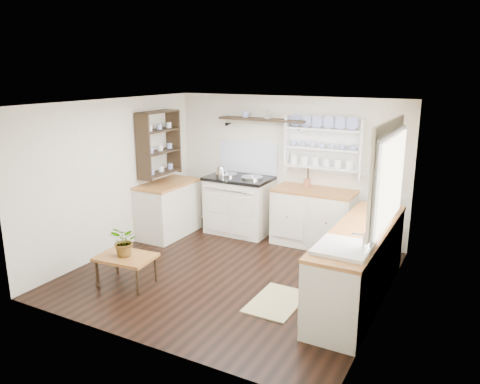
{
  "coord_description": "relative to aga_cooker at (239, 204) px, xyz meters",
  "views": [
    {
      "loc": [
        2.89,
        -5.14,
        2.7
      ],
      "look_at": [
        0.01,
        0.25,
        1.1
      ],
      "focal_mm": 35.0,
      "sensor_mm": 36.0,
      "label": 1
    }
  ],
  "objects": [
    {
      "name": "center_table",
      "position": [
        -0.33,
        -2.47,
        -0.15
      ],
      "size": [
        0.76,
        0.58,
        0.39
      ],
      "rotation": [
        0.0,
        0.0,
        0.1
      ],
      "color": "brown",
      "rests_on": "floor"
    },
    {
      "name": "left_shelving",
      "position": [
        -1.13,
        -0.67,
        1.06
      ],
      "size": [
        0.28,
        0.8,
        1.05
      ],
      "primitive_type": "cube",
      "color": "black",
      "rests_on": "wall_left"
    },
    {
      "name": "belfast_sink",
      "position": [
        2.41,
        -2.22,
        0.31
      ],
      "size": [
        0.55,
        0.6,
        0.45
      ],
      "color": "white",
      "rests_on": "right_cabinets"
    },
    {
      "name": "wall_right",
      "position": [
        2.71,
        -1.57,
        0.66
      ],
      "size": [
        0.02,
        3.8,
        2.3
      ],
      "primitive_type": "cube",
      "color": "beige",
      "rests_on": "ground"
    },
    {
      "name": "ceiling",
      "position": [
        0.71,
        -1.57,
        1.81
      ],
      "size": [
        4.0,
        3.8,
        0.01
      ],
      "primitive_type": "cube",
      "color": "white",
      "rests_on": "wall_back"
    },
    {
      "name": "potted_plant",
      "position": [
        -0.33,
        -2.47,
        0.1
      ],
      "size": [
        0.41,
        0.38,
        0.4
      ],
      "primitive_type": "imported",
      "rotation": [
        0.0,
        0.0,
        -0.2
      ],
      "color": "#3F7233",
      "rests_on": "center_table"
    },
    {
      "name": "plate_rack",
      "position": [
        1.36,
        0.29,
        1.06
      ],
      "size": [
        1.2,
        0.22,
        0.9
      ],
      "color": "white",
      "rests_on": "wall_back"
    },
    {
      "name": "utensil_crock",
      "position": [
        1.16,
        0.11,
        0.48
      ],
      "size": [
        0.11,
        0.11,
        0.13
      ],
      "primitive_type": "cylinder",
      "color": "#985537",
      "rests_on": "back_cabinets"
    },
    {
      "name": "kettle",
      "position": [
        -0.28,
        -0.12,
        0.55
      ],
      "size": [
        0.18,
        0.18,
        0.22
      ],
      "primitive_type": null,
      "color": "silver",
      "rests_on": "aga_cooker"
    },
    {
      "name": "floor",
      "position": [
        0.71,
        -1.57,
        -0.49
      ],
      "size": [
        4.0,
        3.8,
        0.01
      ],
      "primitive_type": "cube",
      "color": "black",
      "rests_on": "ground"
    },
    {
      "name": "right_cabinets",
      "position": [
        2.41,
        -1.47,
        -0.03
      ],
      "size": [
        0.62,
        2.43,
        0.9
      ],
      "color": "beige",
      "rests_on": "floor"
    },
    {
      "name": "window",
      "position": [
        2.66,
        -1.42,
        1.07
      ],
      "size": [
        0.08,
        1.55,
        1.22
      ],
      "color": "white",
      "rests_on": "wall_right"
    },
    {
      "name": "back_cabinets",
      "position": [
        1.31,
        0.03,
        -0.03
      ],
      "size": [
        1.27,
        0.63,
        0.9
      ],
      "color": "beige",
      "rests_on": "floor"
    },
    {
      "name": "left_cabinets",
      "position": [
        -0.99,
        -0.67,
        -0.03
      ],
      "size": [
        0.62,
        1.13,
        0.9
      ],
      "color": "beige",
      "rests_on": "floor"
    },
    {
      "name": "high_shelf",
      "position": [
        0.31,
        0.21,
        1.42
      ],
      "size": [
        1.5,
        0.29,
        0.16
      ],
      "color": "black",
      "rests_on": "wall_back"
    },
    {
      "name": "aga_cooker",
      "position": [
        0.0,
        0.0,
        0.0
      ],
      "size": [
        1.09,
        0.75,
        1.0
      ],
      "color": "silver",
      "rests_on": "floor"
    },
    {
      "name": "wall_back",
      "position": [
        0.71,
        0.33,
        0.66
      ],
      "size": [
        4.0,
        0.02,
        2.3
      ],
      "primitive_type": "cube",
      "color": "beige",
      "rests_on": "ground"
    },
    {
      "name": "floor_rug",
      "position": [
        1.59,
        -2.02,
        -0.48
      ],
      "size": [
        0.56,
        0.85,
        0.02
      ],
      "primitive_type": "cube",
      "rotation": [
        0.0,
        0.0,
        -0.01
      ],
      "color": "#8C8151",
      "rests_on": "floor"
    },
    {
      "name": "wall_left",
      "position": [
        -1.29,
        -1.57,
        0.66
      ],
      "size": [
        0.02,
        3.8,
        2.3
      ],
      "primitive_type": "cube",
      "color": "beige",
      "rests_on": "ground"
    }
  ]
}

